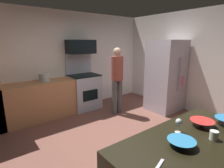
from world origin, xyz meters
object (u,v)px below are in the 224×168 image
at_px(microwave, 81,47).
at_px(mug_coffee, 214,135).
at_px(refrigerator, 166,76).
at_px(oven_range, 84,90).
at_px(mixing_bowl_small, 202,123).
at_px(wine_glass_mid, 179,123).
at_px(person_cook, 117,77).
at_px(mixing_bowl_large, 181,143).
at_px(stock_pot, 44,77).

xyz_separation_m(microwave, mug_coffee, (-0.57, -3.69, -0.74)).
xyz_separation_m(microwave, refrigerator, (1.68, -1.51, -0.76)).
bearing_deg(microwave, mug_coffee, -98.79).
relative_size(oven_range, microwave, 2.03).
bearing_deg(mixing_bowl_small, wine_glass_mid, 167.20).
bearing_deg(person_cook, mixing_bowl_small, -108.84).
xyz_separation_m(oven_range, mixing_bowl_small, (-0.38, -3.39, 0.42)).
relative_size(oven_range, refrigerator, 0.81).
relative_size(person_cook, mug_coffee, 18.94).
distance_m(mixing_bowl_small, wine_glass_mid, 0.36).
bearing_deg(microwave, wine_glass_mid, -101.94).
bearing_deg(refrigerator, person_cook, 153.53).
bearing_deg(mug_coffee, mixing_bowl_large, 159.09).
xyz_separation_m(oven_range, mixing_bowl_large, (-0.91, -3.47, 0.42)).
bearing_deg(mixing_bowl_large, wine_glass_mid, 38.84).
distance_m(mixing_bowl_large, wine_glass_mid, 0.26).
relative_size(microwave, mug_coffee, 8.33).
bearing_deg(microwave, stock_pot, -175.61).
height_order(mixing_bowl_large, mug_coffee, mug_coffee).
relative_size(mixing_bowl_large, mug_coffee, 2.83).
height_order(person_cook, mixing_bowl_large, person_cook).
xyz_separation_m(microwave, wine_glass_mid, (-0.72, -3.40, -0.68)).
height_order(microwave, stock_pot, microwave).
distance_m(refrigerator, mixing_bowl_large, 3.30).
distance_m(refrigerator, stock_pot, 3.07).
xyz_separation_m(mixing_bowl_large, stock_pot, (-0.13, 3.48, 0.07)).
relative_size(microwave, person_cook, 0.44).
distance_m(oven_range, wine_glass_mid, 3.43).
bearing_deg(person_cook, refrigerator, -26.47).
xyz_separation_m(person_cook, mixing_bowl_large, (-1.41, -2.64, -0.01)).
distance_m(mug_coffee, stock_pot, 3.64).
distance_m(mixing_bowl_large, mug_coffee, 0.37).
bearing_deg(mixing_bowl_large, stock_pot, 92.12).
distance_m(oven_range, mixing_bowl_large, 3.61).
distance_m(refrigerator, wine_glass_mid, 3.06).
relative_size(refrigerator, stock_pot, 7.98).
xyz_separation_m(oven_range, stock_pot, (-1.04, 0.01, 0.48)).
xyz_separation_m(mixing_bowl_large, mixing_bowl_small, (0.53, 0.08, 0.00)).
relative_size(person_cook, wine_glass_mid, 10.87).
relative_size(person_cook, stock_pot, 7.22).
height_order(oven_range, mixing_bowl_large, oven_range).
distance_m(refrigerator, mixing_bowl_small, 2.85).
distance_m(oven_range, person_cook, 1.06).
bearing_deg(stock_pot, microwave, 4.39).
distance_m(refrigerator, mug_coffee, 3.13).
distance_m(wine_glass_mid, mug_coffee, 0.33).
distance_m(microwave, stock_pot, 1.25).
height_order(wine_glass_mid, mug_coffee, wine_glass_mid).
xyz_separation_m(mixing_bowl_large, wine_glass_mid, (0.19, 0.16, 0.08)).
height_order(refrigerator, wine_glass_mid, refrigerator).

